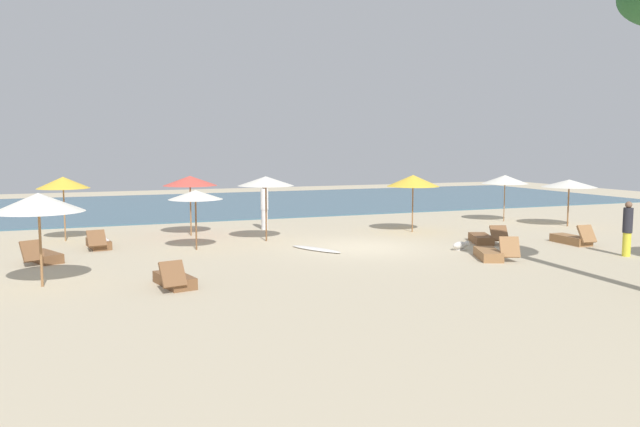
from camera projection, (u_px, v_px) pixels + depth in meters
The scene contains 20 objects.
ground_plane at pixel (363, 248), 21.40m from camera, with size 60.00×60.00×0.00m, color #BCAD8E.
ocean_water at pixel (238, 203), 37.10m from camera, with size 48.00×16.00×0.06m, color #3D6075.
umbrella_0 at pixel (413, 181), 25.02m from camera, with size 2.06×2.06×2.26m.
umbrella_1 at pixel (63, 183), 22.63m from camera, with size 1.83×1.83×2.31m.
umbrella_2 at pixel (38, 203), 15.33m from camera, with size 2.15×2.15×2.30m.
umbrella_3 at pixel (505, 179), 28.53m from camera, with size 2.05×2.05×2.09m.
umbrella_4 at pixel (190, 181), 23.98m from camera, with size 2.03×2.03×2.28m.
umbrella_5 at pixel (266, 181), 22.64m from camera, with size 2.01×2.01×2.33m.
umbrella_6 at pixel (569, 183), 26.78m from camera, with size 2.24×2.24×1.98m.
umbrella_7 at pixel (195, 195), 20.76m from camera, with size 1.78×1.78×1.98m.
lounger_0 at pixel (483, 238), 22.39m from camera, with size 1.20×1.80×0.67m.
lounger_1 at pixel (98, 243), 21.31m from camera, with size 0.80×1.76×0.68m.
lounger_2 at pixel (490, 253), 19.26m from camera, with size 1.19×1.73×0.74m.
lounger_3 at pixel (572, 239), 22.19m from camera, with size 0.64×1.67×0.73m.
lounger_5 at pixel (174, 280), 15.55m from camera, with size 0.91×1.73×0.73m.
lounger_6 at pixel (43, 256), 18.79m from camera, with size 1.19×1.75×0.73m.
person_0 at pixel (264, 206), 25.83m from camera, with size 0.42×0.42×1.90m.
person_1 at pixel (627, 228), 19.67m from camera, with size 0.41×0.41×1.71m.
dog at pixel (461, 245), 20.91m from camera, with size 0.64×0.35×0.30m.
surfboard at pixel (316, 249), 20.90m from camera, with size 1.31×2.10×0.07m.
Camera 1 is at (-9.16, -19.12, 3.47)m, focal length 35.72 mm.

